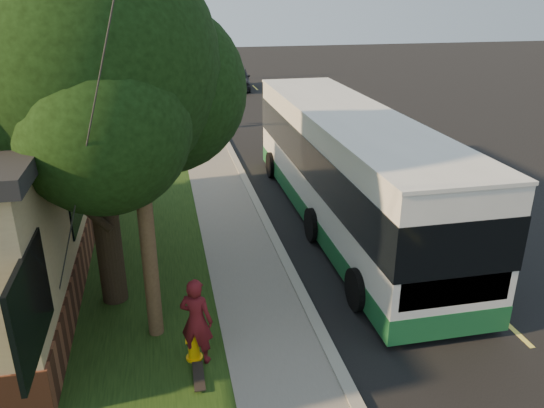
{
  "coord_description": "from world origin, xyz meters",
  "views": [
    {
      "loc": [
        -2.86,
        -8.41,
        6.6
      ],
      "look_at": [
        -0.25,
        3.93,
        1.5
      ],
      "focal_mm": 35.0,
      "sensor_mm": 36.0,
      "label": 1
    }
  ],
  "objects_px": {
    "fire_hydrant": "(193,342)",
    "skateboarder": "(196,321)",
    "skateboard_main": "(199,376)",
    "dumpster": "(3,190)",
    "bare_tree_near": "(146,90)",
    "bare_tree_far": "(155,62)",
    "utility_pole": "(135,112)",
    "transit_bus": "(348,166)",
    "distant_car": "(237,78)",
    "traffic_signal": "(200,39)",
    "leafy_tree": "(89,69)"
  },
  "relations": [
    {
      "from": "utility_pole",
      "to": "skateboard_main",
      "type": "distance_m",
      "value": 4.84
    },
    {
      "from": "fire_hydrant",
      "to": "skateboarder",
      "type": "relative_size",
      "value": 0.43
    },
    {
      "from": "utility_pole",
      "to": "dumpster",
      "type": "bearing_deg",
      "value": 120.85
    },
    {
      "from": "skateboarder",
      "to": "skateboard_main",
      "type": "distance_m",
      "value": 0.98
    },
    {
      "from": "skateboarder",
      "to": "leafy_tree",
      "type": "bearing_deg",
      "value": -32.0
    },
    {
      "from": "traffic_signal",
      "to": "skateboarder",
      "type": "relative_size",
      "value": 3.16
    },
    {
      "from": "utility_pole",
      "to": "skateboard_main",
      "type": "xyz_separation_m",
      "value": [
        0.74,
        -1.6,
        -4.51
      ]
    },
    {
      "from": "fire_hydrant",
      "to": "traffic_signal",
      "type": "distance_m",
      "value": 34.25
    },
    {
      "from": "traffic_signal",
      "to": "distant_car",
      "type": "relative_size",
      "value": 1.21
    },
    {
      "from": "bare_tree_near",
      "to": "traffic_signal",
      "type": "height_order",
      "value": "traffic_signal"
    },
    {
      "from": "transit_bus",
      "to": "skateboarder",
      "type": "relative_size",
      "value": 7.22
    },
    {
      "from": "skateboard_main",
      "to": "bare_tree_far",
      "type": "bearing_deg",
      "value": 90.81
    },
    {
      "from": "utility_pole",
      "to": "transit_bus",
      "type": "relative_size",
      "value": 0.72
    },
    {
      "from": "fire_hydrant",
      "to": "dumpster",
      "type": "distance_m",
      "value": 10.38
    },
    {
      "from": "leafy_tree",
      "to": "distant_car",
      "type": "xyz_separation_m",
      "value": [
        6.82,
        27.04,
        -4.39
      ]
    },
    {
      "from": "skateboard_main",
      "to": "dumpster",
      "type": "height_order",
      "value": "dumpster"
    },
    {
      "from": "fire_hydrant",
      "to": "skateboard_main",
      "type": "xyz_separation_m",
      "value": [
        0.03,
        -0.6,
        -0.31
      ]
    },
    {
      "from": "fire_hydrant",
      "to": "skateboarder",
      "type": "xyz_separation_m",
      "value": [
        0.08,
        -0.06,
        0.51
      ]
    },
    {
      "from": "utility_pole",
      "to": "transit_bus",
      "type": "height_order",
      "value": "utility_pole"
    },
    {
      "from": "bare_tree_far",
      "to": "traffic_signal",
      "type": "bearing_deg",
      "value": 48.81
    },
    {
      "from": "transit_bus",
      "to": "distant_car",
      "type": "relative_size",
      "value": 2.77
    },
    {
      "from": "bare_tree_far",
      "to": "fire_hydrant",
      "type": "bearing_deg",
      "value": -89.24
    },
    {
      "from": "skateboard_main",
      "to": "distant_car",
      "type": "xyz_separation_m",
      "value": [
        5.21,
        30.29,
        0.65
      ]
    },
    {
      "from": "traffic_signal",
      "to": "distant_car",
      "type": "bearing_deg",
      "value": -63.53
    },
    {
      "from": "transit_bus",
      "to": "fire_hydrant",
      "type": "bearing_deg",
      "value": -131.36
    },
    {
      "from": "bare_tree_near",
      "to": "transit_bus",
      "type": "distance_m",
      "value": 13.67
    },
    {
      "from": "fire_hydrant",
      "to": "bare_tree_far",
      "type": "relative_size",
      "value": 0.18
    },
    {
      "from": "skateboarder",
      "to": "fire_hydrant",
      "type": "bearing_deg",
      "value": -7.95
    },
    {
      "from": "transit_bus",
      "to": "skateboard_main",
      "type": "xyz_separation_m",
      "value": [
        -4.95,
        -6.27,
        -1.69
      ]
    },
    {
      "from": "traffic_signal",
      "to": "transit_bus",
      "type": "xyz_separation_m",
      "value": [
        1.89,
        -28.33,
        -1.35
      ]
    },
    {
      "from": "skateboard_main",
      "to": "distant_car",
      "type": "bearing_deg",
      "value": 80.24
    },
    {
      "from": "dumpster",
      "to": "bare_tree_near",
      "type": "bearing_deg",
      "value": 63.77
    },
    {
      "from": "leafy_tree",
      "to": "skateboard_main",
      "type": "xyz_separation_m",
      "value": [
        1.61,
        -3.25,
        -5.04
      ]
    },
    {
      "from": "transit_bus",
      "to": "skateboarder",
      "type": "xyz_separation_m",
      "value": [
        -4.91,
        -5.72,
        -0.87
      ]
    },
    {
      "from": "bare_tree_near",
      "to": "bare_tree_far",
      "type": "height_order",
      "value": "bare_tree_near"
    },
    {
      "from": "skateboard_main",
      "to": "utility_pole",
      "type": "bearing_deg",
      "value": 114.86
    },
    {
      "from": "bare_tree_far",
      "to": "transit_bus",
      "type": "bearing_deg",
      "value": -77.51
    },
    {
      "from": "fire_hydrant",
      "to": "skateboarder",
      "type": "height_order",
      "value": "skateboarder"
    },
    {
      "from": "bare_tree_near",
      "to": "skateboarder",
      "type": "relative_size",
      "value": 2.47
    },
    {
      "from": "utility_pole",
      "to": "skateboard_main",
      "type": "height_order",
      "value": "utility_pole"
    },
    {
      "from": "transit_bus",
      "to": "skateboarder",
      "type": "distance_m",
      "value": 7.59
    },
    {
      "from": "bare_tree_far",
      "to": "bare_tree_near",
      "type": "bearing_deg",
      "value": -92.39
    },
    {
      "from": "skateboard_main",
      "to": "dumpster",
      "type": "xyz_separation_m",
      "value": [
        -5.44,
        9.46,
        0.56
      ]
    },
    {
      "from": "bare_tree_near",
      "to": "bare_tree_far",
      "type": "xyz_separation_m",
      "value": [
        0.5,
        12.0,
        -0.15
      ]
    },
    {
      "from": "bare_tree_far",
      "to": "dumpster",
      "type": "relative_size",
      "value": 2.47
    },
    {
      "from": "leafy_tree",
      "to": "traffic_signal",
      "type": "relative_size",
      "value": 1.42
    },
    {
      "from": "dumpster",
      "to": "distant_car",
      "type": "bearing_deg",
      "value": 62.92
    },
    {
      "from": "traffic_signal",
      "to": "transit_bus",
      "type": "height_order",
      "value": "traffic_signal"
    },
    {
      "from": "bare_tree_near",
      "to": "skateboard_main",
      "type": "height_order",
      "value": "bare_tree_near"
    },
    {
      "from": "fire_hydrant",
      "to": "utility_pole",
      "type": "distance_m",
      "value": 4.37
    }
  ]
}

